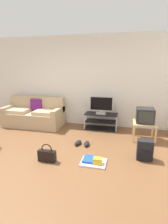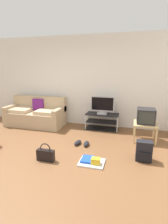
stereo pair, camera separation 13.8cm
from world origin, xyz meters
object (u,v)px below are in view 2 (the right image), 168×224
object	(u,v)px
tv_stand	(102,121)
floor_tray	(91,161)
side_table	(145,126)
backpack	(144,151)
couch	(36,114)
crt_tv	(146,116)
sneakers_pair	(82,143)
handbag	(46,155)
flat_tv	(102,105)

from	to	relation	value
tv_stand	floor_tray	distance (m)	1.98
side_table	backpack	bearing A→B (deg)	-93.60
couch	tv_stand	bearing A→B (deg)	4.33
crt_tv	floor_tray	distance (m)	1.86
crt_tv	floor_tray	size ratio (longest dim) A/B	0.90
backpack	floor_tray	xyz separation A→B (m)	(-0.95, -0.38, -0.16)
tv_stand	side_table	bearing A→B (deg)	-25.18
side_table	crt_tv	world-z (taller)	crt_tv
crt_tv	backpack	xyz separation A→B (m)	(-0.07, -1.06, -0.43)
tv_stand	crt_tv	xyz separation A→B (m)	(1.16, -0.53, 0.39)
side_table	sneakers_pair	distance (m)	1.61
side_table	backpack	world-z (taller)	side_table
tv_stand	handbag	xyz separation A→B (m)	(-0.75, -2.11, -0.11)
flat_tv	handbag	distance (m)	2.29
flat_tv	floor_tray	bearing A→B (deg)	-85.94
couch	flat_tv	xyz separation A→B (m)	(2.08, 0.14, 0.38)
handbag	side_table	bearing A→B (deg)	39.39
side_table	backpack	xyz separation A→B (m)	(-0.07, -1.05, -0.18)
crt_tv	tv_stand	bearing A→B (deg)	155.47
couch	crt_tv	size ratio (longest dim) A/B	4.19
flat_tv	floor_tray	xyz separation A→B (m)	(0.14, -1.95, -0.68)
handbag	couch	bearing A→B (deg)	124.46
floor_tray	flat_tv	bearing A→B (deg)	94.06
tv_stand	sneakers_pair	world-z (taller)	tv_stand
floor_tray	tv_stand	bearing A→B (deg)	94.02
floor_tray	crt_tv	bearing A→B (deg)	54.71
sneakers_pair	backpack	bearing A→B (deg)	-14.66
handbag	floor_tray	world-z (taller)	handbag
tv_stand	crt_tv	bearing A→B (deg)	-24.53
side_table	crt_tv	xyz separation A→B (m)	(0.00, 0.02, 0.24)
tv_stand	backpack	size ratio (longest dim) A/B	2.35
couch	handbag	bearing A→B (deg)	-55.54
floor_tray	handbag	bearing A→B (deg)	-171.11
couch	flat_tv	size ratio (longest dim) A/B	2.65
backpack	tv_stand	bearing A→B (deg)	118.13
couch	handbag	world-z (taller)	couch
handbag	flat_tv	bearing A→B (deg)	70.34
flat_tv	backpack	xyz separation A→B (m)	(1.09, -1.57, -0.52)
crt_tv	floor_tray	bearing A→B (deg)	-125.29
side_table	couch	bearing A→B (deg)	173.19
tv_stand	handbag	world-z (taller)	tv_stand
backpack	sneakers_pair	world-z (taller)	backpack
crt_tv	sneakers_pair	world-z (taller)	crt_tv
tv_stand	side_table	size ratio (longest dim) A/B	1.71
handbag	sneakers_pair	size ratio (longest dim) A/B	0.99
flat_tv	floor_tray	distance (m)	2.07
backpack	sneakers_pair	size ratio (longest dim) A/B	1.10
side_table	floor_tray	xyz separation A→B (m)	(-1.02, -1.43, -0.34)
side_table	backpack	distance (m)	1.06
crt_tv	sneakers_pair	size ratio (longest dim) A/B	1.17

